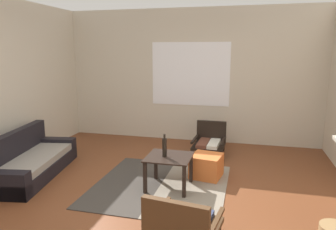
{
  "coord_description": "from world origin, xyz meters",
  "views": [
    {
      "loc": [
        1.15,
        -3.36,
        1.85
      ],
      "look_at": [
        0.02,
        1.08,
        0.92
      ],
      "focal_mm": 33.65,
      "sensor_mm": 36.0,
      "label": 1
    }
  ],
  "objects_px": {
    "glass_bottle": "(165,147)",
    "coffee_table": "(169,162)",
    "ottoman_orange": "(206,166)",
    "armchair_striped_foreground": "(182,224)",
    "couch": "(29,162)",
    "armchair_by_window": "(210,140)"
  },
  "relations": [
    {
      "from": "armchair_striped_foreground",
      "to": "coffee_table",
      "type": "bearing_deg",
      "value": 109.46
    },
    {
      "from": "armchair_striped_foreground",
      "to": "glass_bottle",
      "type": "relative_size",
      "value": 2.3
    },
    {
      "from": "glass_bottle",
      "to": "armchair_by_window",
      "type": "bearing_deg",
      "value": 76.28
    },
    {
      "from": "coffee_table",
      "to": "ottoman_orange",
      "type": "relative_size",
      "value": 1.41
    },
    {
      "from": "armchair_striped_foreground",
      "to": "ottoman_orange",
      "type": "height_order",
      "value": "armchair_striped_foreground"
    },
    {
      "from": "armchair_striped_foreground",
      "to": "ottoman_orange",
      "type": "distance_m",
      "value": 1.78
    },
    {
      "from": "ottoman_orange",
      "to": "glass_bottle",
      "type": "distance_m",
      "value": 0.84
    },
    {
      "from": "couch",
      "to": "armchair_by_window",
      "type": "bearing_deg",
      "value": 34.59
    },
    {
      "from": "coffee_table",
      "to": "ottoman_orange",
      "type": "height_order",
      "value": "coffee_table"
    },
    {
      "from": "coffee_table",
      "to": "glass_bottle",
      "type": "relative_size",
      "value": 1.94
    },
    {
      "from": "coffee_table",
      "to": "ottoman_orange",
      "type": "bearing_deg",
      "value": 48.08
    },
    {
      "from": "armchair_by_window",
      "to": "ottoman_orange",
      "type": "distance_m",
      "value": 1.16
    },
    {
      "from": "armchair_striped_foreground",
      "to": "glass_bottle",
      "type": "height_order",
      "value": "glass_bottle"
    },
    {
      "from": "couch",
      "to": "glass_bottle",
      "type": "bearing_deg",
      "value": 1.47
    },
    {
      "from": "coffee_table",
      "to": "armchair_by_window",
      "type": "height_order",
      "value": "armchair_by_window"
    },
    {
      "from": "glass_bottle",
      "to": "coffee_table",
      "type": "bearing_deg",
      "value": 24.06
    },
    {
      "from": "armchair_striped_foreground",
      "to": "couch",
      "type": "bearing_deg",
      "value": 155.32
    },
    {
      "from": "couch",
      "to": "armchair_striped_foreground",
      "type": "height_order",
      "value": "couch"
    },
    {
      "from": "ottoman_orange",
      "to": "glass_bottle",
      "type": "bearing_deg",
      "value": -133.87
    },
    {
      "from": "couch",
      "to": "coffee_table",
      "type": "distance_m",
      "value": 2.17
    },
    {
      "from": "ottoman_orange",
      "to": "armchair_striped_foreground",
      "type": "bearing_deg",
      "value": -89.91
    },
    {
      "from": "coffee_table",
      "to": "glass_bottle",
      "type": "bearing_deg",
      "value": -155.94
    }
  ]
}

